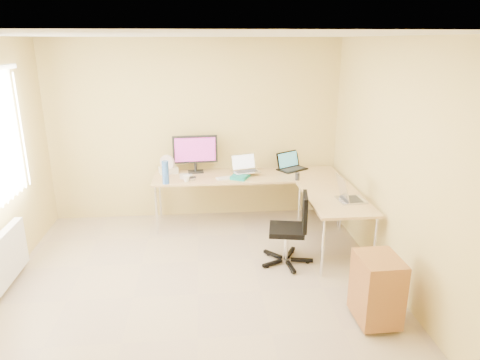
{
  "coord_description": "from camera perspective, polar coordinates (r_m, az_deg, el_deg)",
  "views": [
    {
      "loc": [
        0.08,
        -4.03,
        2.56
      ],
      "look_at": [
        0.55,
        1.1,
        0.9
      ],
      "focal_mm": 32.58,
      "sensor_mm": 36.0,
      "label": 1
    }
  ],
  "objects": [
    {
      "name": "laptop_return",
      "position": [
        5.33,
        14.45,
        -1.38
      ],
      "size": [
        0.38,
        0.31,
        0.25
      ],
      "primitive_type": "cube",
      "rotation": [
        0.0,
        0.0,
        1.62
      ],
      "color": "silver",
      "rests_on": "desk_return"
    },
    {
      "name": "mug",
      "position": [
        5.92,
        -7.04,
        0.18
      ],
      "size": [
        0.1,
        0.1,
        0.09
      ],
      "primitive_type": "imported",
      "rotation": [
        0.0,
        0.0,
        0.11
      ],
      "color": "white",
      "rests_on": "desk_main"
    },
    {
      "name": "desk_return",
      "position": [
        5.59,
        12.13,
        -5.68
      ],
      "size": [
        0.7,
        1.3,
        0.73
      ],
      "primitive_type": "cube",
      "color": "tan",
      "rests_on": "ground"
    },
    {
      "name": "keyboard",
      "position": [
        6.04,
        -1.19,
        0.34
      ],
      "size": [
        0.43,
        0.22,
        0.02
      ],
      "primitive_type": "cube",
      "rotation": [
        0.0,
        0.0,
        0.27
      ],
      "color": "silver",
      "rests_on": "desk_main"
    },
    {
      "name": "desk_fan",
      "position": [
        6.25,
        -9.46,
        1.89
      ],
      "size": [
        0.28,
        0.28,
        0.27
      ],
      "primitive_type": "cylinder",
      "rotation": [
        0.0,
        0.0,
        -0.41
      ],
      "color": "beige",
      "rests_on": "desk_main"
    },
    {
      "name": "water_bottle",
      "position": [
        5.85,
        -9.74,
        0.99
      ],
      "size": [
        0.12,
        0.12,
        0.31
      ],
      "primitive_type": "cylinder",
      "rotation": [
        0.0,
        0.0,
        -0.4
      ],
      "color": "#3462B5",
      "rests_on": "desk_main"
    },
    {
      "name": "office_chair",
      "position": [
        5.17,
        6.16,
        -5.74
      ],
      "size": [
        0.62,
        0.62,
        0.88
      ],
      "primitive_type": "cube",
      "rotation": [
        0.0,
        0.0,
        -0.19
      ],
      "color": "black",
      "rests_on": "ground"
    },
    {
      "name": "laptop_black",
      "position": [
        6.45,
        6.88,
        2.46
      ],
      "size": [
        0.51,
        0.48,
        0.26
      ],
      "primitive_type": "cube",
      "rotation": [
        0.0,
        0.0,
        0.56
      ],
      "color": "black",
      "rests_on": "desk_main"
    },
    {
      "name": "cd_stack",
      "position": [
        6.01,
        -6.42,
        0.2
      ],
      "size": [
        0.17,
        0.17,
        0.03
      ],
      "primitive_type": "cylinder",
      "rotation": [
        0.0,
        0.0,
        -0.31
      ],
      "color": "silver",
      "rests_on": "desk_main"
    },
    {
      "name": "black_cup",
      "position": [
        6.0,
        7.51,
        0.47
      ],
      "size": [
        0.07,
        0.07,
        0.1
      ],
      "primitive_type": "cylinder",
      "rotation": [
        0.0,
        0.0,
        0.09
      ],
      "color": "#292929",
      "rests_on": "desk_main"
    },
    {
      "name": "laptop_center",
      "position": [
        6.13,
        0.76,
        2.15
      ],
      "size": [
        0.44,
        0.38,
        0.24
      ],
      "primitive_type": "cube",
      "rotation": [
        0.0,
        0.0,
        0.3
      ],
      "color": "silver",
      "rests_on": "desk_main"
    },
    {
      "name": "cabinet",
      "position": [
        4.36,
        17.49,
        -13.38
      ],
      "size": [
        0.38,
        0.47,
        0.63
      ],
      "primitive_type": "cube",
      "rotation": [
        0.0,
        0.0,
        0.02
      ],
      "color": "#AA6345",
      "rests_on": "ground"
    },
    {
      "name": "radiator",
      "position": [
        5.38,
        -28.11,
        -8.66
      ],
      "size": [
        0.09,
        0.8,
        0.55
      ],
      "primitive_type": "cube",
      "color": "white",
      "rests_on": "ground"
    },
    {
      "name": "monitor",
      "position": [
        6.27,
        -5.88,
        3.41
      ],
      "size": [
        0.65,
        0.25,
        0.55
      ],
      "primitive_type": "cube",
      "rotation": [
        0.0,
        0.0,
        0.06
      ],
      "color": "black",
      "rests_on": "desk_main"
    },
    {
      "name": "papers",
      "position": [
        6.17,
        -7.06,
        0.51
      ],
      "size": [
        0.2,
        0.27,
        0.01
      ],
      "primitive_type": "cube",
      "rotation": [
        0.0,
        0.0,
        0.07
      ],
      "color": "beige",
      "rests_on": "desk_main"
    },
    {
      "name": "wall_back",
      "position": [
        6.4,
        -5.89,
        6.43
      ],
      "size": [
        4.5,
        0.0,
        4.5
      ],
      "primitive_type": "plane",
      "rotation": [
        1.57,
        0.0,
        0.0
      ],
      "color": "#D4B871",
      "rests_on": "ground"
    },
    {
      "name": "wall_right",
      "position": [
        4.68,
        20.58,
        1.08
      ],
      "size": [
        0.0,
        4.5,
        4.5
      ],
      "primitive_type": "plane",
      "rotation": [
        1.57,
        0.0,
        -1.57
      ],
      "color": "#D4B871",
      "rests_on": "ground"
    },
    {
      "name": "mouse",
      "position": [
        6.04,
        0.56,
        0.41
      ],
      "size": [
        0.12,
        0.09,
        0.04
      ],
      "primitive_type": "ellipsoid",
      "rotation": [
        0.0,
        0.0,
        -0.24
      ],
      "color": "white",
      "rests_on": "desk_main"
    },
    {
      "name": "book_stack",
      "position": [
        6.05,
        0.04,
        0.49
      ],
      "size": [
        0.31,
        0.35,
        0.05
      ],
      "primitive_type": "cube",
      "rotation": [
        0.0,
        0.0,
        -0.43
      ],
      "color": "#13857E",
      "rests_on": "desk_main"
    },
    {
      "name": "wall_front",
      "position": [
        2.18,
        -6.68,
        -17.61
      ],
      "size": [
        4.5,
        0.0,
        4.5
      ],
      "primitive_type": "plane",
      "rotation": [
        -1.57,
        0.0,
        0.0
      ],
      "color": "#D4B871",
      "rests_on": "ground"
    },
    {
      "name": "desk_main",
      "position": [
        6.31,
        0.96,
        -2.5
      ],
      "size": [
        2.65,
        0.7,
        0.73
      ],
      "primitive_type": "cube",
      "color": "tan",
      "rests_on": "ground"
    },
    {
      "name": "ceiling",
      "position": [
        4.03,
        -6.72,
        18.33
      ],
      "size": [
        4.5,
        4.5,
        0.0
      ],
      "primitive_type": "plane",
      "rotation": [
        3.14,
        0.0,
        0.0
      ],
      "color": "white",
      "rests_on": "ground"
    },
    {
      "name": "floor",
      "position": [
        4.77,
        -5.56,
        -14.67
      ],
      "size": [
        4.5,
        4.5,
        0.0
      ],
      "primitive_type": "plane",
      "color": "tan",
      "rests_on": "ground"
    },
    {
      "name": "white_box",
      "position": [
        6.35,
        -9.37,
        1.31
      ],
      "size": [
        0.29,
        0.25,
        0.09
      ],
      "primitive_type": "cube",
      "rotation": [
        0.0,
        0.0,
        0.28
      ],
      "color": "silver",
      "rests_on": "desk_main"
    }
  ]
}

